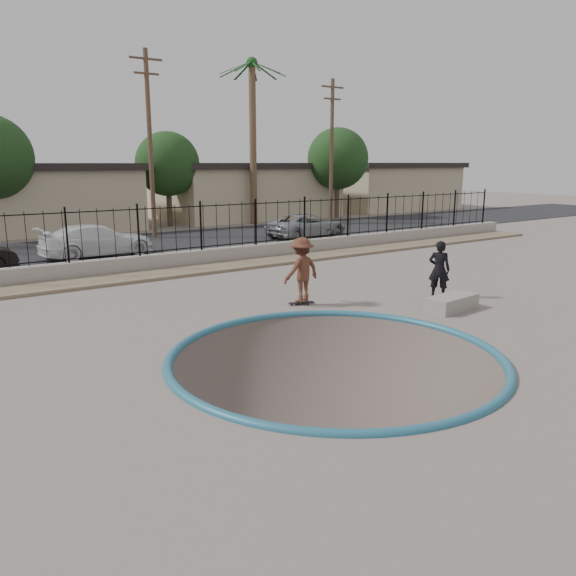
# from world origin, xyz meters

# --- Properties ---
(ground) EXTENTS (120.00, 120.00, 2.20)m
(ground) POSITION_xyz_m (0.00, 12.00, -1.10)
(ground) COLOR #6F645D
(ground) RESTS_ON ground
(bowl_pit) EXTENTS (6.84, 6.84, 1.80)m
(bowl_pit) POSITION_xyz_m (0.00, -1.00, 0.00)
(bowl_pit) COLOR #4B4139
(bowl_pit) RESTS_ON ground
(coping_ring) EXTENTS (7.04, 7.04, 0.20)m
(coping_ring) POSITION_xyz_m (0.00, -1.00, 0.00)
(coping_ring) COLOR #26657E
(coping_ring) RESTS_ON ground
(rock_strip) EXTENTS (42.00, 1.60, 0.11)m
(rock_strip) POSITION_xyz_m (0.00, 9.20, 0.06)
(rock_strip) COLOR #8D785C
(rock_strip) RESTS_ON ground
(retaining_wall) EXTENTS (42.00, 0.45, 0.60)m
(retaining_wall) POSITION_xyz_m (0.00, 10.30, 0.30)
(retaining_wall) COLOR gray
(retaining_wall) RESTS_ON ground
(fence) EXTENTS (40.00, 0.04, 1.80)m
(fence) POSITION_xyz_m (0.00, 10.30, 1.50)
(fence) COLOR black
(fence) RESTS_ON retaining_wall
(street) EXTENTS (90.00, 8.00, 0.04)m
(street) POSITION_xyz_m (0.00, 17.00, 0.02)
(street) COLOR black
(street) RESTS_ON ground
(house_center) EXTENTS (10.60, 8.60, 3.90)m
(house_center) POSITION_xyz_m (0.00, 26.50, 1.97)
(house_center) COLOR tan
(house_center) RESTS_ON ground
(house_east) EXTENTS (12.60, 8.60, 3.90)m
(house_east) POSITION_xyz_m (14.00, 26.50, 1.97)
(house_east) COLOR tan
(house_east) RESTS_ON ground
(house_east_far) EXTENTS (11.60, 8.60, 3.90)m
(house_east_far) POSITION_xyz_m (28.00, 26.50, 1.97)
(house_east_far) COLOR tan
(house_east_far) RESTS_ON ground
(palm_right) EXTENTS (2.30, 2.30, 10.30)m
(palm_right) POSITION_xyz_m (12.00, 22.00, 7.33)
(palm_right) COLOR brown
(palm_right) RESTS_ON ground
(utility_pole_mid) EXTENTS (1.70, 0.24, 9.50)m
(utility_pole_mid) POSITION_xyz_m (4.00, 19.00, 4.96)
(utility_pole_mid) COLOR #473323
(utility_pole_mid) RESTS_ON ground
(utility_pole_right) EXTENTS (1.70, 0.24, 9.00)m
(utility_pole_right) POSITION_xyz_m (16.00, 19.00, 4.70)
(utility_pole_right) COLOR #473323
(utility_pole_right) RESTS_ON ground
(street_tree_mid) EXTENTS (3.96, 3.96, 5.83)m
(street_tree_mid) POSITION_xyz_m (7.00, 24.00, 3.84)
(street_tree_mid) COLOR #473323
(street_tree_mid) RESTS_ON ground
(street_tree_right) EXTENTS (4.32, 4.32, 6.36)m
(street_tree_right) POSITION_xyz_m (19.00, 22.00, 4.19)
(street_tree_right) COLOR #473323
(street_tree_right) RESTS_ON ground
(skater) EXTENTS (1.24, 0.79, 1.82)m
(skater) POSITION_xyz_m (2.02, 2.98, 0.91)
(skater) COLOR brown
(skater) RESTS_ON ground
(skateboard) EXTENTS (0.75, 0.40, 0.06)m
(skateboard) POSITION_xyz_m (2.02, 2.98, 0.05)
(skateboard) COLOR black
(skateboard) RESTS_ON ground
(videographer) EXTENTS (0.69, 0.75, 1.71)m
(videographer) POSITION_xyz_m (5.88, 1.34, 0.86)
(videographer) COLOR black
(videographer) RESTS_ON ground
(concrete_ledge) EXTENTS (1.66, 0.86, 0.40)m
(concrete_ledge) POSITION_xyz_m (5.06, 0.16, 0.20)
(concrete_ledge) COLOR gray
(concrete_ledge) RESTS_ON ground
(car_c) EXTENTS (4.78, 2.12, 1.36)m
(car_c) POSITION_xyz_m (-0.32, 14.45, 0.72)
(car_c) COLOR white
(car_c) RESTS_ON street
(car_d) EXTENTS (4.75, 2.56, 1.27)m
(car_d) POSITION_xyz_m (10.66, 14.34, 0.67)
(car_d) COLOR gray
(car_d) RESTS_ON street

